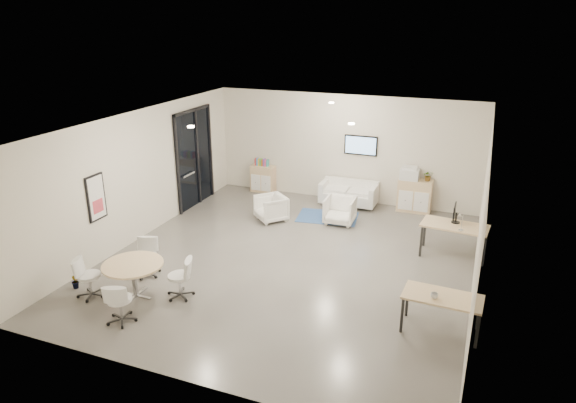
% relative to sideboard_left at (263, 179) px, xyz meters
% --- Properties ---
extents(room_shell, '(9.60, 10.60, 4.80)m').
position_rel_sideboard_left_xyz_m(room_shell, '(2.57, -4.28, 1.18)').
color(room_shell, '#55524E').
rests_on(room_shell, ground).
extents(glass_door, '(0.09, 1.90, 2.85)m').
position_rel_sideboard_left_xyz_m(glass_door, '(-1.38, -1.77, 1.08)').
color(glass_door, black).
rests_on(glass_door, room_shell).
extents(artwork, '(0.05, 0.54, 1.04)m').
position_rel_sideboard_left_xyz_m(artwork, '(-1.40, -5.88, 1.12)').
color(artwork, black).
rests_on(artwork, room_shell).
extents(wall_tv, '(0.98, 0.06, 0.58)m').
position_rel_sideboard_left_xyz_m(wall_tv, '(3.07, 0.19, 1.33)').
color(wall_tv, black).
rests_on(wall_tv, room_shell).
extents(ceiling_spots, '(3.14, 4.14, 0.03)m').
position_rel_sideboard_left_xyz_m(ceiling_spots, '(2.37, -3.44, 2.76)').
color(ceiling_spots, '#FFEAC6').
rests_on(ceiling_spots, room_shell).
extents(sideboard_left, '(0.76, 0.39, 0.85)m').
position_rel_sideboard_left_xyz_m(sideboard_left, '(0.00, 0.00, 0.00)').
color(sideboard_left, tan).
rests_on(sideboard_left, room_shell).
extents(sideboard_right, '(0.95, 0.46, 0.95)m').
position_rel_sideboard_left_xyz_m(sideboard_right, '(4.77, -0.03, 0.05)').
color(sideboard_right, tan).
rests_on(sideboard_right, room_shell).
extents(books, '(0.44, 0.14, 0.22)m').
position_rel_sideboard_left_xyz_m(books, '(-0.04, 0.00, 0.54)').
color(books, red).
rests_on(books, sideboard_left).
extents(printer, '(0.53, 0.44, 0.37)m').
position_rel_sideboard_left_xyz_m(printer, '(4.58, -0.03, 0.69)').
color(printer, white).
rests_on(printer, sideboard_right).
extents(loveseat, '(1.65, 0.82, 0.62)m').
position_rel_sideboard_left_xyz_m(loveseat, '(2.88, -0.19, -0.09)').
color(loveseat, white).
rests_on(loveseat, room_shell).
extents(blue_rug, '(1.78, 1.31, 0.01)m').
position_rel_sideboard_left_xyz_m(blue_rug, '(2.59, -1.40, -0.42)').
color(blue_rug, '#2B4B86').
rests_on(blue_rug, room_shell).
extents(armchair_left, '(1.03, 1.03, 0.77)m').
position_rel_sideboard_left_xyz_m(armchair_left, '(1.20, -2.17, -0.04)').
color(armchair_left, white).
rests_on(armchair_left, room_shell).
extents(armchair_right, '(0.81, 0.76, 0.80)m').
position_rel_sideboard_left_xyz_m(armchair_right, '(3.02, -1.68, -0.02)').
color(armchair_right, white).
rests_on(armchair_right, room_shell).
extents(desk_rear, '(1.56, 0.89, 0.78)m').
position_rel_sideboard_left_xyz_m(desk_rear, '(6.05, -2.66, 0.27)').
color(desk_rear, tan).
rests_on(desk_rear, room_shell).
extents(desk_front, '(1.39, 0.75, 0.71)m').
position_rel_sideboard_left_xyz_m(desk_front, '(6.10, -5.94, 0.21)').
color(desk_front, tan).
rests_on(desk_front, room_shell).
extents(monitor, '(0.20, 0.50, 0.44)m').
position_rel_sideboard_left_xyz_m(monitor, '(6.00, -2.51, 0.59)').
color(monitor, black).
rests_on(monitor, desk_rear).
extents(round_table, '(1.20, 1.20, 0.73)m').
position_rel_sideboard_left_xyz_m(round_table, '(0.28, -6.93, 0.22)').
color(round_table, tan).
rests_on(round_table, room_shell).
extents(meeting_chairs, '(2.43, 2.43, 0.82)m').
position_rel_sideboard_left_xyz_m(meeting_chairs, '(0.28, -6.93, -0.01)').
color(meeting_chairs, white).
rests_on(meeting_chairs, room_shell).
extents(plant_cabinet, '(0.34, 0.36, 0.24)m').
position_rel_sideboard_left_xyz_m(plant_cabinet, '(5.09, -0.01, 0.64)').
color(plant_cabinet, '#3F7F3F').
rests_on(plant_cabinet, sideboard_right).
extents(plant_floor, '(0.22, 0.35, 0.15)m').
position_rel_sideboard_left_xyz_m(plant_floor, '(-1.07, -7.12, -0.35)').
color(plant_floor, '#3F7F3F').
rests_on(plant_floor, room_shell).
extents(cup, '(0.16, 0.14, 0.13)m').
position_rel_sideboard_left_xyz_m(cup, '(5.96, -6.08, 0.35)').
color(cup, white).
rests_on(cup, desk_front).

